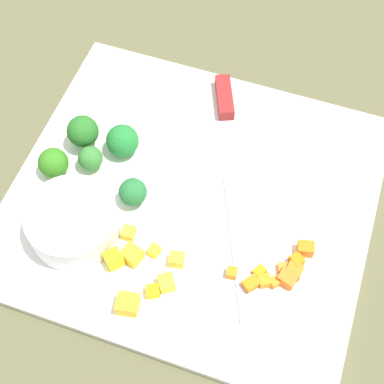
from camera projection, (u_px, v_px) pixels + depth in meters
ground_plane at (192, 201)px, 0.69m from camera, size 4.00×4.00×0.00m
cutting_board at (192, 199)px, 0.69m from camera, size 0.42×0.38×0.01m
prep_bowl at (73, 222)px, 0.64m from camera, size 0.10×0.10×0.04m
chef_knife at (231, 153)px, 0.71m from camera, size 0.15×0.31×0.02m
carrot_dice_0 at (259, 272)px, 0.63m from camera, size 0.02×0.02×0.01m
carrot_dice_1 at (283, 268)px, 0.63m from camera, size 0.01×0.01×0.01m
carrot_dice_2 at (297, 261)px, 0.63m from camera, size 0.02×0.02×0.01m
carrot_dice_3 at (274, 282)px, 0.62m from camera, size 0.01×0.01×0.01m
carrot_dice_4 at (232, 273)px, 0.63m from camera, size 0.01×0.01×0.01m
carrot_dice_5 at (305, 249)px, 0.64m from camera, size 0.02×0.02×0.02m
carrot_dice_6 at (287, 279)px, 0.62m from camera, size 0.02×0.02×0.01m
carrot_dice_7 at (264, 281)px, 0.62m from camera, size 0.02×0.02×0.01m
carrot_dice_8 at (294, 271)px, 0.63m from camera, size 0.02×0.02×0.01m
carrot_dice_9 at (251, 284)px, 0.62m from camera, size 0.02×0.02×0.01m
pepper_dice_0 at (128, 304)px, 0.61m from camera, size 0.03×0.02×0.02m
pepper_dice_1 at (114, 259)px, 0.63m from camera, size 0.02×0.02×0.02m
pepper_dice_2 at (166, 283)px, 0.62m from camera, size 0.02×0.02×0.02m
pepper_dice_3 at (129, 233)px, 0.65m from camera, size 0.01×0.02×0.01m
pepper_dice_4 at (154, 250)px, 0.64m from camera, size 0.01×0.01×0.01m
pepper_dice_5 at (151, 290)px, 0.62m from camera, size 0.02×0.02×0.01m
pepper_dice_6 at (132, 255)px, 0.64m from camera, size 0.02×0.02×0.02m
pepper_dice_7 at (177, 260)px, 0.63m from camera, size 0.02×0.02×0.01m
broccoli_floret_0 at (89, 161)px, 0.69m from camera, size 0.03×0.03×0.03m
broccoli_floret_1 at (122, 141)px, 0.70m from camera, size 0.04×0.04×0.04m
broccoli_floret_2 at (133, 192)px, 0.66m from camera, size 0.03×0.03×0.04m
broccoli_floret_3 at (83, 132)px, 0.70m from camera, size 0.04×0.04×0.05m
broccoli_floret_4 at (53, 163)px, 0.68m from camera, size 0.04×0.04×0.04m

